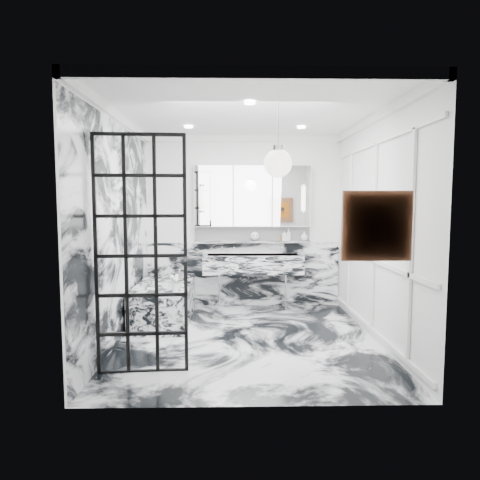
{
  "coord_description": "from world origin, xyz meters",
  "views": [
    {
      "loc": [
        -0.2,
        -5.27,
        1.73
      ],
      "look_at": [
        -0.08,
        0.5,
        1.21
      ],
      "focal_mm": 32.0,
      "sensor_mm": 36.0,
      "label": 1
    }
  ],
  "objects_px": {
    "crittall_door": "(141,256)",
    "trough_sink": "(253,264)",
    "mirror_cabinet": "(253,196)",
    "bathtub": "(165,301)"
  },
  "relations": [
    {
      "from": "mirror_cabinet",
      "to": "bathtub",
      "type": "height_order",
      "value": "mirror_cabinet"
    },
    {
      "from": "trough_sink",
      "to": "bathtub",
      "type": "relative_size",
      "value": 0.97
    },
    {
      "from": "crittall_door",
      "to": "mirror_cabinet",
      "type": "distance_m",
      "value": 3.09
    },
    {
      "from": "trough_sink",
      "to": "mirror_cabinet",
      "type": "xyz_separation_m",
      "value": [
        -0.0,
        0.17,
        1.09
      ]
    },
    {
      "from": "crittall_door",
      "to": "bathtub",
      "type": "distance_m",
      "value": 2.13
    },
    {
      "from": "crittall_door",
      "to": "bathtub",
      "type": "bearing_deg",
      "value": 89.01
    },
    {
      "from": "crittall_door",
      "to": "mirror_cabinet",
      "type": "bearing_deg",
      "value": 62.34
    },
    {
      "from": "mirror_cabinet",
      "to": "bathtub",
      "type": "bearing_deg",
      "value": -147.94
    },
    {
      "from": "crittall_door",
      "to": "trough_sink",
      "type": "bearing_deg",
      "value": 60.94
    },
    {
      "from": "crittall_door",
      "to": "mirror_cabinet",
      "type": "height_order",
      "value": "crittall_door"
    }
  ]
}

